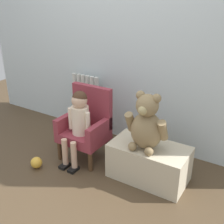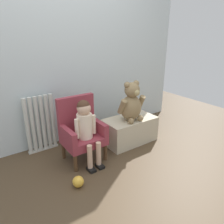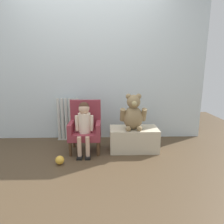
{
  "view_description": "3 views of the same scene",
  "coord_description": "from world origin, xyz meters",
  "px_view_note": "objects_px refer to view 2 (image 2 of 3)",
  "views": [
    {
      "loc": [
        1.52,
        -1.48,
        1.6
      ],
      "look_at": [
        0.25,
        0.56,
        0.54
      ],
      "focal_mm": 45.0,
      "sensor_mm": 36.0,
      "label": 1
    },
    {
      "loc": [
        -1.04,
        -1.52,
        1.43
      ],
      "look_at": [
        0.37,
        0.47,
        0.5
      ],
      "focal_mm": 35.0,
      "sensor_mm": 36.0,
      "label": 2
    },
    {
      "loc": [
        0.28,
        -2.26,
        1.2
      ],
      "look_at": [
        0.36,
        0.51,
        0.58
      ],
      "focal_mm": 32.0,
      "sensor_mm": 36.0,
      "label": 3
    }
  ],
  "objects_px": {
    "child_armchair": "(81,130)",
    "toy_ball": "(78,182)",
    "low_bench": "(130,130)",
    "large_teddy_bear": "(131,103)",
    "radiator": "(41,124)",
    "child_figure": "(86,123)"
  },
  "relations": [
    {
      "from": "child_figure",
      "to": "low_bench",
      "type": "relative_size",
      "value": 1.06
    },
    {
      "from": "large_teddy_bear",
      "to": "toy_ball",
      "type": "xyz_separation_m",
      "value": [
        -0.97,
        -0.38,
        -0.5
      ]
    },
    {
      "from": "child_armchair",
      "to": "child_figure",
      "type": "relative_size",
      "value": 1.0
    },
    {
      "from": "child_armchair",
      "to": "radiator",
      "type": "bearing_deg",
      "value": 126.9
    },
    {
      "from": "child_armchair",
      "to": "child_figure",
      "type": "bearing_deg",
      "value": -90.0
    },
    {
      "from": "low_bench",
      "to": "toy_ball",
      "type": "height_order",
      "value": "low_bench"
    },
    {
      "from": "child_figure",
      "to": "toy_ball",
      "type": "xyz_separation_m",
      "value": [
        -0.28,
        -0.33,
        -0.42
      ]
    },
    {
      "from": "child_figure",
      "to": "large_teddy_bear",
      "type": "relative_size",
      "value": 1.44
    },
    {
      "from": "child_armchair",
      "to": "toy_ball",
      "type": "relative_size",
      "value": 6.59
    },
    {
      "from": "radiator",
      "to": "large_teddy_bear",
      "type": "relative_size",
      "value": 1.39
    },
    {
      "from": "radiator",
      "to": "low_bench",
      "type": "relative_size",
      "value": 1.02
    },
    {
      "from": "radiator",
      "to": "toy_ball",
      "type": "height_order",
      "value": "radiator"
    },
    {
      "from": "large_teddy_bear",
      "to": "low_bench",
      "type": "bearing_deg",
      "value": 63.69
    },
    {
      "from": "child_armchair",
      "to": "child_figure",
      "type": "distance_m",
      "value": 0.17
    },
    {
      "from": "radiator",
      "to": "low_bench",
      "type": "height_order",
      "value": "radiator"
    },
    {
      "from": "low_bench",
      "to": "toy_ball",
      "type": "xyz_separation_m",
      "value": [
        -0.99,
        -0.43,
        -0.11
      ]
    },
    {
      "from": "low_bench",
      "to": "toy_ball",
      "type": "relative_size",
      "value": 6.25
    },
    {
      "from": "child_figure",
      "to": "large_teddy_bear",
      "type": "bearing_deg",
      "value": 4.22
    },
    {
      "from": "radiator",
      "to": "toy_ball",
      "type": "relative_size",
      "value": 6.37
    },
    {
      "from": "low_bench",
      "to": "large_teddy_bear",
      "type": "bearing_deg",
      "value": -116.31
    },
    {
      "from": "child_armchair",
      "to": "toy_ball",
      "type": "bearing_deg",
      "value": -122.28
    },
    {
      "from": "child_armchair",
      "to": "child_figure",
      "type": "height_order",
      "value": "child_figure"
    }
  ]
}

